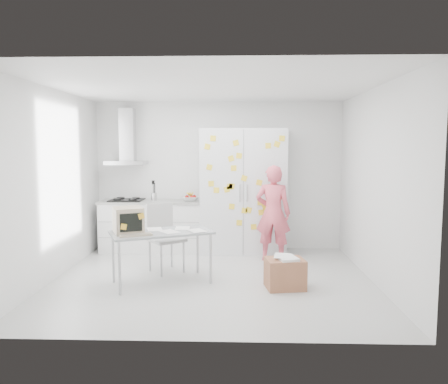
{
  "coord_description": "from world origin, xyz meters",
  "views": [
    {
      "loc": [
        0.36,
        -6.05,
        1.87
      ],
      "look_at": [
        0.14,
        0.73,
        1.18
      ],
      "focal_mm": 35.0,
      "sensor_mm": 36.0,
      "label": 1
    }
  ],
  "objects_px": {
    "desk": "(141,226)",
    "cardboard_box": "(285,273)",
    "chair": "(164,233)",
    "person": "(273,213)"
  },
  "relations": [
    {
      "from": "desk",
      "to": "person",
      "type": "bearing_deg",
      "value": 11.65
    },
    {
      "from": "desk",
      "to": "cardboard_box",
      "type": "bearing_deg",
      "value": -26.64
    },
    {
      "from": "chair",
      "to": "cardboard_box",
      "type": "bearing_deg",
      "value": -61.36
    },
    {
      "from": "desk",
      "to": "cardboard_box",
      "type": "xyz_separation_m",
      "value": [
        1.95,
        -0.09,
        -0.61
      ]
    },
    {
      "from": "person",
      "to": "desk",
      "type": "relative_size",
      "value": 1.05
    },
    {
      "from": "chair",
      "to": "person",
      "type": "bearing_deg",
      "value": -15.88
    },
    {
      "from": "desk",
      "to": "chair",
      "type": "xyz_separation_m",
      "value": [
        0.19,
        0.69,
        -0.24
      ]
    },
    {
      "from": "desk",
      "to": "chair",
      "type": "bearing_deg",
      "value": 50.33
    },
    {
      "from": "person",
      "to": "chair",
      "type": "relative_size",
      "value": 1.55
    },
    {
      "from": "desk",
      "to": "cardboard_box",
      "type": "relative_size",
      "value": 2.73
    }
  ]
}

